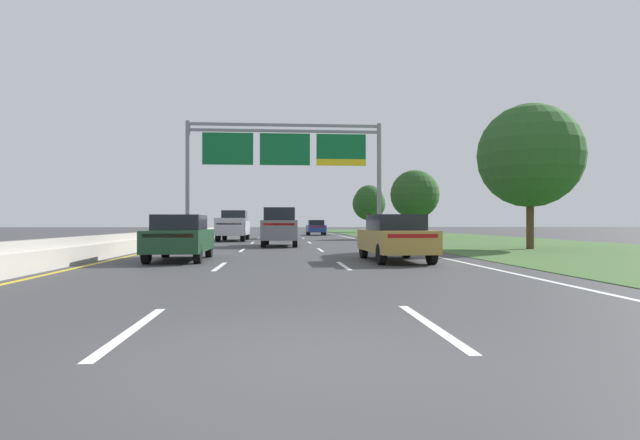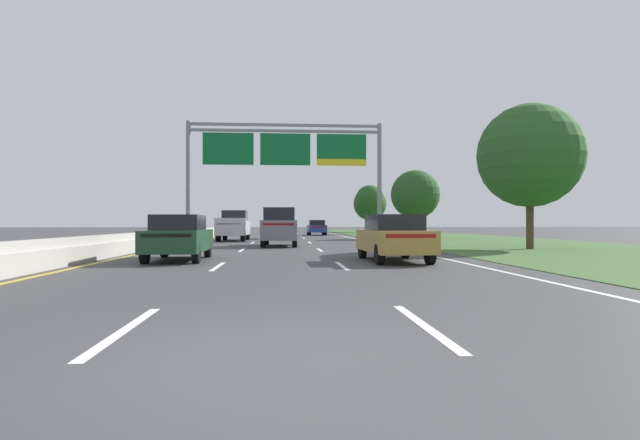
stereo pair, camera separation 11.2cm
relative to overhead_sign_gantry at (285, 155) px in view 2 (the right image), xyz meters
The scene contains 15 objects.
ground_plane 6.49m from the overhead_sign_gantry, 121.88° to the left, with size 220.00×220.00×0.00m, color #3D3D3F.
lane_striping 6.47m from the overhead_sign_gantry, behind, with size 11.96×106.00×0.01m.
grass_verge_right 15.11m from the overhead_sign_gantry, ahead, with size 14.00×110.00×0.02m, color #3D602D.
median_barrier_concrete 9.23m from the overhead_sign_gantry, behind, with size 0.60×110.00×0.85m.
overhead_sign_gantry is the anchor object (origin of this frame).
pickup_truck_silver 6.82m from the overhead_sign_gantry, 153.77° to the right, with size 2.09×5.43×2.20m.
car_black_centre_lane_sedan 6.10m from the overhead_sign_gantry, 96.23° to the left, with size 1.93×4.44×1.57m.
car_grey_centre_lane_suv 12.19m from the overhead_sign_gantry, 91.94° to the right, with size 2.01×4.75×2.11m.
car_blue_right_lane_sedan 15.31m from the overhead_sign_gantry, 76.45° to the left, with size 1.85×4.41×1.57m.
car_darkgreen_left_lane_sedan 22.41m from the overhead_sign_gantry, 100.11° to the right, with size 1.91×4.43×1.57m.
car_gold_right_lane_sedan 23.25m from the overhead_sign_gantry, 81.02° to the right, with size 1.91×4.44×1.57m.
roadside_tree_near 19.38m from the overhead_sign_gantry, 52.20° to the right, with size 5.05×5.05×7.10m.
roadside_tree_mid 11.06m from the overhead_sign_gantry, ahead, with size 3.96×3.96×5.59m.
roadside_tree_far 19.62m from the overhead_sign_gantry, 60.75° to the left, with size 3.24×3.24×5.48m.
roadside_tree_distant 31.11m from the overhead_sign_gantry, 68.15° to the left, with size 4.45×4.45×6.07m.
Camera 2 is at (0.06, -4.88, 1.30)m, focal length 28.78 mm.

